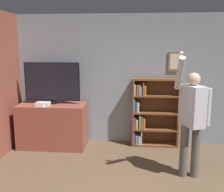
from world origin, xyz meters
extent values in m
cube|color=gray|center=(0.00, 2.86, 1.35)|extent=(6.98, 0.06, 2.70)
cube|color=olive|center=(0.78, 2.82, 1.74)|extent=(0.27, 0.02, 0.39)
cube|color=beige|center=(0.78, 2.81, 1.74)|extent=(0.21, 0.01, 0.31)
cube|color=brown|center=(-1.70, 2.44, 0.45)|extent=(1.35, 0.64, 0.90)
cylinder|color=black|center=(-1.70, 2.52, 0.91)|extent=(0.22, 0.22, 0.03)
cylinder|color=black|center=(-1.70, 2.52, 0.95)|extent=(0.06, 0.06, 0.05)
cube|color=black|center=(-1.70, 2.52, 1.35)|extent=(1.13, 0.04, 0.78)
cube|color=black|center=(-1.70, 2.50, 1.35)|extent=(1.09, 0.01, 0.74)
cube|color=white|center=(-1.83, 2.29, 0.93)|extent=(0.27, 0.19, 0.07)
cube|color=white|center=(-1.77, 2.21, 0.91)|extent=(0.05, 0.14, 0.02)
cube|color=brown|center=(-0.06, 2.67, 0.71)|extent=(0.04, 0.28, 1.41)
cube|color=brown|center=(0.86, 2.67, 0.71)|extent=(0.04, 0.28, 1.41)
cube|color=brown|center=(0.40, 2.81, 0.71)|extent=(0.95, 0.01, 1.41)
cube|color=brown|center=(0.40, 2.67, 0.02)|extent=(0.88, 0.28, 0.04)
cube|color=brown|center=(0.40, 2.67, 0.35)|extent=(0.88, 0.28, 0.04)
cube|color=brown|center=(0.40, 2.67, 0.71)|extent=(0.88, 0.28, 0.04)
cube|color=brown|center=(0.40, 2.67, 1.06)|extent=(0.88, 0.28, 0.04)
cube|color=brown|center=(0.40, 2.67, 1.40)|extent=(0.88, 0.28, 0.04)
cube|color=#7A3889|center=(-0.02, 2.64, 0.15)|extent=(0.03, 0.22, 0.27)
cube|color=#5B8E99|center=(0.03, 2.65, 0.12)|extent=(0.04, 0.24, 0.21)
cube|color=beige|center=(0.09, 2.66, 0.12)|extent=(0.04, 0.25, 0.20)
cube|color=beige|center=(0.13, 2.64, 0.16)|extent=(0.02, 0.22, 0.29)
cube|color=#7A3889|center=(-0.02, 2.66, 0.49)|extent=(0.04, 0.25, 0.24)
cube|color=gold|center=(0.03, 2.66, 0.47)|extent=(0.04, 0.25, 0.20)
cube|color=#5B8E99|center=(0.09, 2.66, 0.51)|extent=(0.04, 0.26, 0.28)
cube|color=#99663D|center=(0.13, 2.65, 0.50)|extent=(0.04, 0.23, 0.26)
cube|color=orange|center=(0.18, 2.65, 0.48)|extent=(0.04, 0.23, 0.22)
cube|color=#5B8E99|center=(-0.03, 2.63, 0.86)|extent=(0.02, 0.20, 0.26)
cube|color=#2D569E|center=(0.01, 2.66, 0.83)|extent=(0.03, 0.26, 0.21)
cube|color=beige|center=(0.05, 2.66, 0.82)|extent=(0.04, 0.25, 0.20)
cube|color=beige|center=(-0.02, 2.64, 1.19)|extent=(0.03, 0.21, 0.22)
cube|color=#99663D|center=(0.03, 2.65, 1.18)|extent=(0.04, 0.23, 0.21)
cube|color=beige|center=(0.07, 2.65, 1.18)|extent=(0.02, 0.22, 0.21)
cube|color=#5B8E99|center=(0.10, 2.65, 1.17)|extent=(0.03, 0.24, 0.18)
cube|color=#99663D|center=(0.14, 2.64, 1.20)|extent=(0.02, 0.21, 0.25)
cube|color=orange|center=(0.18, 2.63, 1.18)|extent=(0.04, 0.20, 0.19)
cylinder|color=#56514C|center=(0.76, 1.37, 0.42)|extent=(0.13, 0.13, 0.84)
cylinder|color=#56514C|center=(0.94, 1.37, 0.42)|extent=(0.13, 0.13, 0.84)
cube|color=#B7BCC6|center=(0.85, 1.37, 1.16)|extent=(0.37, 0.47, 0.63)
sphere|color=tan|center=(0.85, 1.37, 1.57)|extent=(0.19, 0.19, 0.19)
cylinder|color=#B7BCC6|center=(1.08, 1.37, 1.14)|extent=(0.09, 0.09, 0.58)
cylinder|color=#B7BCC6|center=(0.61, 1.26, 1.66)|extent=(0.09, 0.41, 0.53)
cube|color=white|center=(0.61, 1.20, 1.91)|extent=(0.04, 0.09, 0.14)
camera|label=1|loc=(-0.05, -2.61, 2.06)|focal=42.00mm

